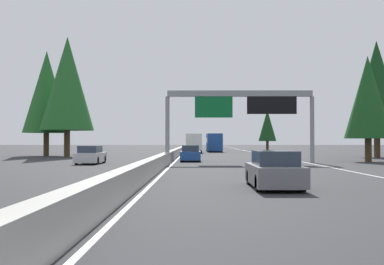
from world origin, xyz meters
name	(u,v)px	position (x,y,z in m)	size (l,w,h in m)	color
ground_plane	(180,155)	(60.00, 0.00, 0.00)	(320.00, 320.00, 0.00)	#2D2D30
median_barrier	(182,149)	(80.00, 0.30, 0.45)	(180.00, 0.56, 0.90)	#9E9B93
shoulder_stripe_right	(256,153)	(70.00, -11.52, 0.01)	(160.00, 0.16, 0.01)	silver
shoulder_stripe_median	(184,153)	(70.00, -0.25, 0.01)	(160.00, 0.16, 0.01)	silver
sign_gantry_overhead	(242,105)	(36.29, -6.04, 4.89)	(0.50, 12.68, 6.14)	gray
sedan_distant_a	(274,171)	(14.99, -5.21, 0.68)	(4.40, 1.80, 1.47)	slate
sedan_far_left	(191,154)	(39.22, -1.64, 0.68)	(4.40, 1.80, 1.47)	#1E4793
box_truck_near_center	(194,143)	(69.81, -1.80, 1.61)	(8.50, 2.40, 2.95)	white
bus_far_center	(214,142)	(78.30, -5.26, 1.72)	(11.50, 2.55, 3.10)	#1E4793
pickup_mid_left	(212,146)	(93.70, -5.47, 0.91)	(5.60, 2.00, 1.86)	#AD931E
oncoming_near	(91,155)	(34.38, 6.42, 0.68)	(4.40, 1.80, 1.47)	silver
conifer_right_near	(368,97)	(38.28, -17.49, 5.76)	(4.17, 4.17, 9.48)	#4C3823
conifer_right_mid	(377,86)	(49.77, -22.73, 8.10)	(5.86, 5.86, 13.32)	#4C3823
conifer_right_far	(267,125)	(92.58, -16.81, 5.06)	(3.67, 3.67, 8.34)	#4C3823
conifer_left_near	(67,84)	(51.27, 13.04, 8.63)	(6.24, 6.24, 14.18)	#4C3823
conifer_left_mid	(47,92)	(54.63, 16.57, 7.99)	(5.78, 5.78, 13.14)	#4C3823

